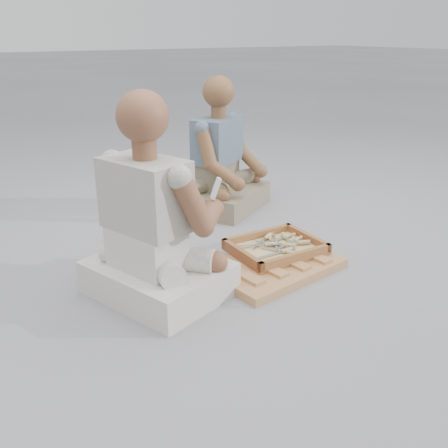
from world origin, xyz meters
TOP-DOWN VIEW (x-y plane):
  - ground at (0.00, 0.00)m, footprint 60.00×60.00m
  - carved_panel at (0.15, 0.06)m, footprint 0.72×0.53m
  - tool_tray at (0.24, 0.16)m, footprint 0.47×0.38m
  - chisel_0 at (0.28, 0.25)m, footprint 0.10×0.21m
  - chisel_1 at (0.36, 0.17)m, footprint 0.19×0.14m
  - chisel_2 at (0.22, 0.20)m, footprint 0.21×0.11m
  - chisel_3 at (0.29, 0.14)m, footprint 0.16×0.18m
  - chisel_4 at (0.26, 0.06)m, footprint 0.13×0.20m
  - chisel_5 at (0.38, 0.12)m, footprint 0.21×0.10m
  - chisel_6 at (0.24, 0.09)m, footprint 0.22×0.02m
  - chisel_7 at (0.38, 0.16)m, footprint 0.22×0.07m
  - chisel_8 at (0.38, 0.23)m, footprint 0.22×0.02m
  - chisel_9 at (0.26, 0.27)m, footprint 0.21×0.11m
  - chisel_10 at (0.36, 0.22)m, footprint 0.09×0.21m
  - chisel_11 at (0.34, 0.32)m, footprint 0.11×0.21m
  - wood_chip_0 at (0.08, 0.32)m, footprint 0.02×0.02m
  - wood_chip_1 at (0.44, 0.19)m, footprint 0.02×0.02m
  - wood_chip_2 at (0.38, -0.03)m, footprint 0.02×0.02m
  - wood_chip_3 at (-0.04, 0.08)m, footprint 0.02×0.02m
  - wood_chip_4 at (0.12, 0.06)m, footprint 0.02×0.02m
  - wood_chip_5 at (0.19, 0.16)m, footprint 0.02×0.02m
  - wood_chip_6 at (0.43, 0.21)m, footprint 0.02×0.02m
  - wood_chip_7 at (0.30, 0.16)m, footprint 0.02×0.02m
  - wood_chip_8 at (0.16, -0.00)m, footprint 0.02×0.02m
  - wood_chip_9 at (0.15, 0.30)m, footprint 0.02×0.02m
  - wood_chip_10 at (0.58, 0.26)m, footprint 0.02×0.02m
  - craftsman at (-0.46, 0.16)m, footprint 0.71×0.73m
  - companion at (0.45, 1.04)m, footprint 0.73×0.68m
  - mobile_phone at (-0.10, 0.21)m, footprint 0.06×0.06m

SIDE VIEW (x-z plane):
  - ground at x=0.00m, z-range 0.00..0.00m
  - wood_chip_0 at x=0.08m, z-range 0.00..0.00m
  - wood_chip_1 at x=0.44m, z-range 0.00..0.00m
  - wood_chip_2 at x=0.38m, z-range 0.00..0.00m
  - wood_chip_3 at x=-0.04m, z-range 0.00..0.00m
  - wood_chip_4 at x=0.12m, z-range 0.00..0.00m
  - wood_chip_5 at x=0.19m, z-range 0.00..0.00m
  - wood_chip_6 at x=0.43m, z-range 0.00..0.00m
  - wood_chip_7 at x=0.30m, z-range 0.00..0.00m
  - wood_chip_8 at x=0.16m, z-range 0.00..0.00m
  - wood_chip_9 at x=0.15m, z-range 0.00..0.00m
  - wood_chip_10 at x=0.58m, z-range 0.00..0.00m
  - carved_panel at x=0.15m, z-range 0.00..0.04m
  - tool_tray at x=0.24m, z-range 0.03..0.10m
  - chisel_11 at x=0.34m, z-range 0.06..0.08m
  - chisel_6 at x=0.24m, z-range 0.06..0.09m
  - chisel_1 at x=0.36m, z-range 0.07..0.09m
  - chisel_8 at x=0.38m, z-range 0.07..0.09m
  - chisel_4 at x=0.26m, z-range 0.07..0.09m
  - chisel_0 at x=0.28m, z-range 0.07..0.09m
  - chisel_2 at x=0.22m, z-range 0.07..0.09m
  - chisel_10 at x=0.36m, z-range 0.07..0.09m
  - chisel_7 at x=0.38m, z-range 0.07..0.09m
  - chisel_3 at x=0.29m, z-range 0.07..0.09m
  - chisel_9 at x=0.26m, z-range 0.07..0.09m
  - chisel_5 at x=0.38m, z-range 0.07..0.09m
  - companion at x=0.45m, z-range -0.15..0.75m
  - craftsman at x=-0.46m, z-range -0.15..0.80m
  - mobile_phone at x=-0.10m, z-range 0.40..0.50m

